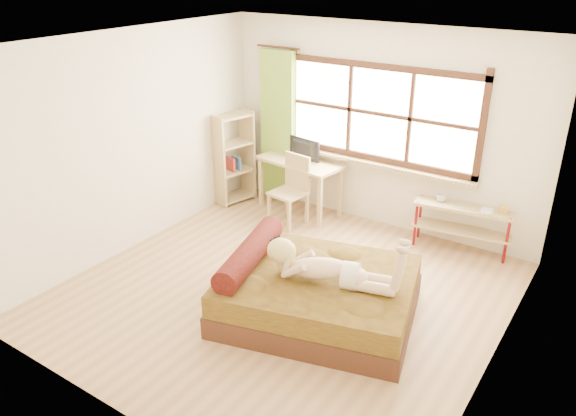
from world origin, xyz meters
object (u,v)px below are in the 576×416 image
Objects in this scene: desk at (300,168)px; pipe_shelf at (464,218)px; bookshelf at (233,157)px; kitten at (267,242)px; bed at (314,292)px; woman at (330,256)px; chair at (292,186)px.

pipe_shelf is at bearing 11.42° from desk.
desk is at bearing 174.58° from pipe_shelf.
pipe_shelf is at bearing 19.94° from bookshelf.
pipe_shelf is at bearing 39.96° from kitten.
bed is 2.65m from desk.
woman is 0.90m from kitten.
bed is 2.39m from pipe_shelf.
desk is 0.96× the size of bookshelf.
desk is 2.38m from pipe_shelf.
chair reaches higher than bed.
kitten is (-0.87, 0.15, -0.17)m from woman.
woman reaches higher than pipe_shelf.
desk is at bearing 98.42° from kitten.
chair is (-1.42, 1.76, 0.28)m from bed.
chair is 1.16m from bookshelf.
bookshelf reaches higher than chair.
woman is at bearing -39.47° from chair.
kitten is 1.81m from chair.
bed is 1.73× the size of desk.
kitten is at bearing -29.14° from bookshelf.
woman is at bearing -25.68° from bed.
pipe_shelf is (1.50, 2.13, -0.16)m from kitten.
bed is at bearing -45.60° from desk.
chair is at bearing -64.20° from desk.
desk is at bearing 113.95° from woman.
bed reaches higher than kitten.
woman is 1.00× the size of bookshelf.
chair is at bearing 117.25° from woman.
woman reaches higher than desk.
desk is at bearing 115.80° from chair.
kitten is at bearing 155.72° from bed.
woman is at bearing -42.76° from desk.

